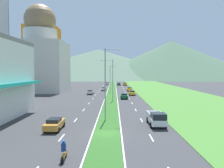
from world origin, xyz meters
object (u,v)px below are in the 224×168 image
object	(u,v)px
street_lamp_near	(107,80)
street_lamp_mid	(111,77)
street_lamp_far	(111,77)
car_1	(107,84)
car_7	(119,84)
car_6	(130,89)
car_3	(55,124)
car_8	(125,84)
pickup_truck_0	(157,119)
car_4	(132,93)
motorcycle_rider	(64,152)
car_0	(104,89)
car_2	(90,92)
car_5	(124,96)

from	to	relation	value
street_lamp_near	street_lamp_mid	size ratio (longest dim) A/B	1.04
street_lamp_near	street_lamp_far	xyz separation A→B (m)	(-0.03, 45.70, -0.69)
car_1	car_7	xyz separation A→B (m)	(6.69, -3.13, -0.05)
street_lamp_near	street_lamp_mid	distance (m)	22.83
street_lamp_near	car_6	size ratio (longest dim) A/B	2.31
car_1	car_6	bearing A→B (deg)	-166.02
car_3	car_8	size ratio (longest dim) A/B	0.96
car_7	pickup_truck_0	bearing A→B (deg)	2.08
street_lamp_mid	street_lamp_far	distance (m)	22.88
car_4	motorcycle_rider	distance (m)	53.41
car_0	car_7	world-z (taller)	car_0
motorcycle_rider	car_8	bearing A→B (deg)	-5.68
car_4	pickup_truck_0	bearing A→B (deg)	0.23
car_1	car_6	distance (m)	41.46
car_0	car_8	distance (m)	33.70
pickup_truck_0	car_6	bearing A→B (deg)	180.00
car_3	car_8	distance (m)	92.17
car_7	car_2	bearing A→B (deg)	-12.04
car_7	car_8	bearing A→B (deg)	51.33
car_6	car_8	size ratio (longest dim) A/B	1.00
car_2	car_4	xyz separation A→B (m)	(13.63, -2.29, -0.03)
street_lamp_mid	pickup_truck_0	xyz separation A→B (m)	(6.59, -25.87, -5.05)
car_7	street_lamp_far	bearing A→B (deg)	-4.93
car_3	car_5	bearing A→B (deg)	-17.71
street_lamp_far	motorcycle_rider	world-z (taller)	street_lamp_far
car_4	car_8	size ratio (longest dim) A/B	0.90
car_3	car_4	bearing A→B (deg)	-17.55
street_lamp_near	street_lamp_far	bearing A→B (deg)	90.04
car_3	car_4	xyz separation A→B (m)	(13.43, 42.46, -0.04)
car_0	car_4	bearing A→B (deg)	-149.11
car_0	car_7	distance (m)	35.45
car_2	motorcycle_rider	xyz separation A→B (m)	(3.69, -54.76, -0.01)
car_2	car_8	size ratio (longest dim) A/B	1.00
street_lamp_far	street_lamp_near	bearing A→B (deg)	-89.96
car_3	car_7	world-z (taller)	car_3
street_lamp_near	motorcycle_rider	world-z (taller)	street_lamp_near
street_lamp_far	car_7	xyz separation A→B (m)	(3.69, 42.82, -4.80)
car_3	car_5	size ratio (longest dim) A/B	1.09
street_lamp_mid	car_5	xyz separation A→B (m)	(3.46, 4.62, -5.27)
street_lamp_far	car_4	size ratio (longest dim) A/B	2.25
street_lamp_mid	motorcycle_rider	world-z (taller)	street_lamp_mid
street_lamp_near	car_4	size ratio (longest dim) A/B	2.57
car_1	car_3	xyz separation A→B (m)	(-3.57, -96.94, 0.01)
car_7	pickup_truck_0	size ratio (longest dim) A/B	0.86
car_0	car_3	xyz separation A→B (m)	(-3.53, -59.00, 0.06)
car_4	motorcycle_rider	bearing A→B (deg)	-10.73
car_4	pickup_truck_0	distance (m)	40.22
pickup_truck_0	car_4	bearing A→B (deg)	-179.77
car_3	car_8	xyz separation A→B (m)	(13.55, 91.17, 0.03)
street_lamp_mid	street_lamp_near	bearing A→B (deg)	-90.99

